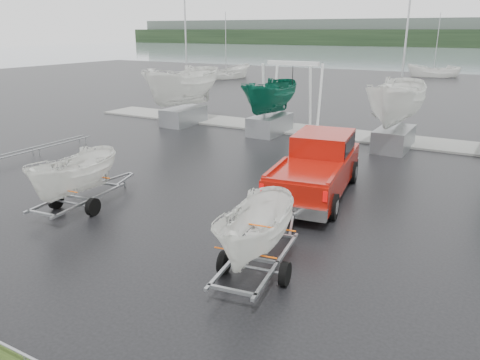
{
  "coord_description": "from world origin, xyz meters",
  "views": [
    {
      "loc": [
        10.85,
        -13.42,
        5.91
      ],
      "look_at": [
        3.59,
        -0.72,
        1.2
      ],
      "focal_mm": 35.0,
      "sensor_mm": 36.0,
      "label": 1
    }
  ],
  "objects_px": {
    "pickup_truck": "(318,164)",
    "boat_hoist": "(292,86)",
    "trailer_hitched": "(257,187)",
    "trailer_parked": "(71,141)"
  },
  "relations": [
    {
      "from": "trailer_hitched",
      "to": "trailer_parked",
      "type": "xyz_separation_m",
      "value": [
        -7.41,
        0.94,
        0.07
      ]
    },
    {
      "from": "trailer_hitched",
      "to": "trailer_parked",
      "type": "bearing_deg",
      "value": 164.69
    },
    {
      "from": "trailer_hitched",
      "to": "trailer_parked",
      "type": "distance_m",
      "value": 7.47
    },
    {
      "from": "pickup_truck",
      "to": "trailer_parked",
      "type": "bearing_deg",
      "value": -146.23
    },
    {
      "from": "trailer_hitched",
      "to": "trailer_parked",
      "type": "relative_size",
      "value": 0.97
    },
    {
      "from": "pickup_truck",
      "to": "trailer_parked",
      "type": "height_order",
      "value": "trailer_parked"
    },
    {
      "from": "boat_hoist",
      "to": "trailer_parked",
      "type": "bearing_deg",
      "value": -92.83
    },
    {
      "from": "trailer_hitched",
      "to": "boat_hoist",
      "type": "xyz_separation_m",
      "value": [
        -6.61,
        17.09,
        0.33
      ]
    },
    {
      "from": "pickup_truck",
      "to": "trailer_hitched",
      "type": "xyz_separation_m",
      "value": [
        0.95,
        -6.72,
        1.22
      ]
    },
    {
      "from": "pickup_truck",
      "to": "boat_hoist",
      "type": "relative_size",
      "value": 1.64
    }
  ]
}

